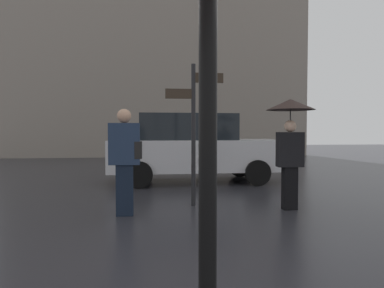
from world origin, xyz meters
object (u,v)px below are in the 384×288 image
Objects in this scene: parked_car_left at (193,147)px; pedestrian_with_umbrella at (290,127)px; pedestrian_with_bag at (125,155)px; street_signpost at (194,120)px.

pedestrian_with_umbrella is at bearing -73.21° from parked_car_left.
pedestrian_with_bag is at bearing -117.81° from parked_car_left.
pedestrian_with_umbrella reaches higher than pedestrian_with_bag.
street_signpost is at bearing -100.65° from parked_car_left.
parked_car_left is (1.57, 3.51, -0.04)m from pedestrian_with_bag.
parked_car_left reaches higher than pedestrian_with_bag.
pedestrian_with_umbrella is 3.72m from parked_car_left.
parked_car_left is at bearing 80.91° from pedestrian_with_bag.
pedestrian_with_umbrella is 0.74× the size of street_signpost.
pedestrian_with_umbrella is 2.90m from pedestrian_with_bag.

